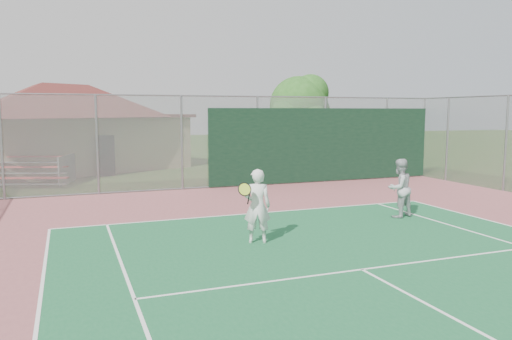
{
  "coord_description": "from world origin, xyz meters",
  "views": [
    {
      "loc": [
        -5.0,
        -1.24,
        2.92
      ],
      "look_at": [
        -0.64,
        10.21,
        1.48
      ],
      "focal_mm": 35.0,
      "sensor_mm": 36.0,
      "label": 1
    }
  ],
  "objects_px": {
    "player_white_front": "(257,207)",
    "tree": "(300,108)",
    "bleachers": "(27,170)",
    "player_grey_back": "(399,189)",
    "clubhouse": "(63,119)"
  },
  "relations": [
    {
      "from": "player_grey_back",
      "to": "tree",
      "type": "bearing_deg",
      "value": -112.17
    },
    {
      "from": "clubhouse",
      "to": "tree",
      "type": "height_order",
      "value": "clubhouse"
    },
    {
      "from": "bleachers",
      "to": "player_grey_back",
      "type": "xyz_separation_m",
      "value": [
        9.99,
        -10.28,
        0.2
      ]
    },
    {
      "from": "clubhouse",
      "to": "player_white_front",
      "type": "distance_m",
      "value": 17.42
    },
    {
      "from": "tree",
      "to": "clubhouse",
      "type": "bearing_deg",
      "value": 155.36
    },
    {
      "from": "tree",
      "to": "player_white_front",
      "type": "relative_size",
      "value": 2.85
    },
    {
      "from": "clubhouse",
      "to": "tree",
      "type": "distance_m",
      "value": 11.91
    },
    {
      "from": "player_white_front",
      "to": "tree",
      "type": "bearing_deg",
      "value": -100.54
    },
    {
      "from": "player_white_front",
      "to": "player_grey_back",
      "type": "xyz_separation_m",
      "value": [
        4.63,
        1.13,
        -0.03
      ]
    },
    {
      "from": "clubhouse",
      "to": "player_grey_back",
      "type": "distance_m",
      "value": 18.03
    },
    {
      "from": "clubhouse",
      "to": "bleachers",
      "type": "height_order",
      "value": "clubhouse"
    },
    {
      "from": "clubhouse",
      "to": "player_white_front",
      "type": "bearing_deg",
      "value": -99.12
    },
    {
      "from": "tree",
      "to": "player_grey_back",
      "type": "xyz_separation_m",
      "value": [
        -2.18,
        -10.77,
        -2.29
      ]
    },
    {
      "from": "bleachers",
      "to": "player_grey_back",
      "type": "height_order",
      "value": "player_grey_back"
    },
    {
      "from": "tree",
      "to": "player_white_front",
      "type": "height_order",
      "value": "tree"
    }
  ]
}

